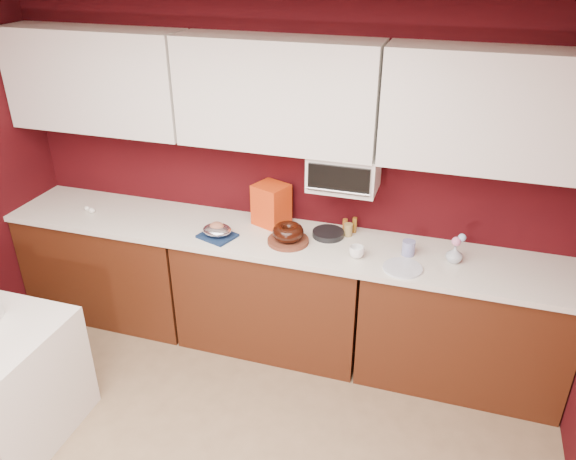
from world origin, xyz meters
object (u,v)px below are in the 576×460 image
(pandoro_box, at_px, (271,205))
(blue_jar, at_px, (408,248))
(flower_vase, at_px, (455,253))
(toaster_oven, at_px, (344,171))
(coffee_mug, at_px, (357,251))
(bundt_cake, at_px, (288,232))
(foil_ham_nest, at_px, (217,230))

(pandoro_box, height_order, blue_jar, pandoro_box)
(pandoro_box, bearing_deg, flower_vase, 14.12)
(toaster_oven, distance_m, coffee_mug, 0.54)
(pandoro_box, height_order, coffee_mug, pandoro_box)
(pandoro_box, bearing_deg, bundt_cake, -28.45)
(blue_jar, bearing_deg, toaster_oven, 163.33)
(toaster_oven, relative_size, blue_jar, 4.52)
(flower_vase, bearing_deg, foil_ham_nest, -174.77)
(toaster_oven, xyz_separation_m, bundt_cake, (-0.32, -0.22, -0.39))
(foil_ham_nest, bearing_deg, flower_vase, 5.23)
(blue_jar, height_order, flower_vase, flower_vase)
(coffee_mug, bearing_deg, pandoro_box, 156.55)
(bundt_cake, relative_size, flower_vase, 1.70)
(foil_ham_nest, bearing_deg, pandoro_box, 47.06)
(bundt_cake, xyz_separation_m, blue_jar, (0.79, 0.08, -0.03))
(toaster_oven, height_order, foil_ham_nest, toaster_oven)
(toaster_oven, bearing_deg, blue_jar, -16.67)
(foil_ham_nest, height_order, coffee_mug, coffee_mug)
(bundt_cake, bearing_deg, coffee_mug, -6.77)
(bundt_cake, xyz_separation_m, flower_vase, (1.08, 0.07, -0.02))
(bundt_cake, height_order, blue_jar, bundt_cake)
(foil_ham_nest, relative_size, coffee_mug, 2.15)
(bundt_cake, distance_m, pandoro_box, 0.32)
(flower_vase, bearing_deg, toaster_oven, 169.06)
(foil_ham_nest, bearing_deg, bundt_cake, 8.34)
(foil_ham_nest, relative_size, pandoro_box, 0.68)
(bundt_cake, relative_size, blue_jar, 2.13)
(bundt_cake, relative_size, coffee_mug, 2.25)
(coffee_mug, bearing_deg, bundt_cake, 173.23)
(toaster_oven, height_order, coffee_mug, toaster_oven)
(toaster_oven, relative_size, pandoro_box, 1.50)
(flower_vase, bearing_deg, pandoro_box, 172.61)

